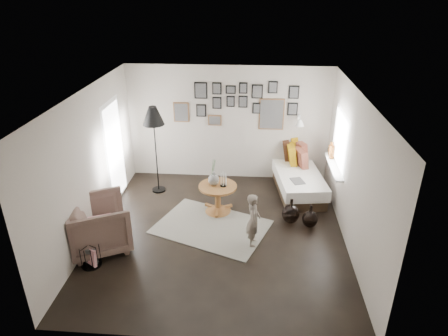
# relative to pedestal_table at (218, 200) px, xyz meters

# --- Properties ---
(ground) EXTENTS (4.80, 4.80, 0.00)m
(ground) POSITION_rel_pedestal_table_xyz_m (0.09, -0.77, -0.27)
(ground) COLOR black
(ground) RESTS_ON ground
(wall_back) EXTENTS (4.50, 0.00, 4.50)m
(wall_back) POSITION_rel_pedestal_table_xyz_m (0.09, 1.63, 1.03)
(wall_back) COLOR #AFA699
(wall_back) RESTS_ON ground
(wall_front) EXTENTS (4.50, 0.00, 4.50)m
(wall_front) POSITION_rel_pedestal_table_xyz_m (0.09, -3.17, 1.03)
(wall_front) COLOR #AFA699
(wall_front) RESTS_ON ground
(wall_left) EXTENTS (0.00, 4.80, 4.80)m
(wall_left) POSITION_rel_pedestal_table_xyz_m (-2.16, -0.77, 1.03)
(wall_left) COLOR #AFA699
(wall_left) RESTS_ON ground
(wall_right) EXTENTS (0.00, 4.80, 4.80)m
(wall_right) POSITION_rel_pedestal_table_xyz_m (2.34, -0.77, 1.03)
(wall_right) COLOR #AFA699
(wall_right) RESTS_ON ground
(ceiling) EXTENTS (4.80, 4.80, 0.00)m
(ceiling) POSITION_rel_pedestal_table_xyz_m (0.09, -0.77, 2.33)
(ceiling) COLOR white
(ceiling) RESTS_ON wall_back
(door_left) EXTENTS (0.00, 2.14, 2.14)m
(door_left) POSITION_rel_pedestal_table_xyz_m (-2.14, 0.43, 0.78)
(door_left) COLOR white
(door_left) RESTS_ON wall_left
(window_right) EXTENTS (0.15, 1.32, 1.30)m
(window_right) POSITION_rel_pedestal_table_xyz_m (2.27, 0.57, 0.66)
(window_right) COLOR white
(window_right) RESTS_ON wall_right
(gallery_wall) EXTENTS (2.74, 0.03, 1.08)m
(gallery_wall) POSITION_rel_pedestal_table_xyz_m (0.38, 1.61, 1.47)
(gallery_wall) COLOR brown
(gallery_wall) RESTS_ON wall_back
(wall_sconce) EXTENTS (0.18, 0.36, 0.16)m
(wall_sconce) POSITION_rel_pedestal_table_xyz_m (1.64, 1.36, 1.19)
(wall_sconce) COLOR white
(wall_sconce) RESTS_ON wall_back
(rug) EXTENTS (2.37, 2.03, 0.01)m
(rug) POSITION_rel_pedestal_table_xyz_m (-0.07, -0.56, -0.27)
(rug) COLOR beige
(rug) RESTS_ON ground
(pedestal_table) EXTENTS (0.75, 0.75, 0.59)m
(pedestal_table) POSITION_rel_pedestal_table_xyz_m (0.00, 0.00, 0.00)
(pedestal_table) COLOR brown
(pedestal_table) RESTS_ON ground
(vase) EXTENTS (0.21, 0.21, 0.53)m
(vase) POSITION_rel_pedestal_table_xyz_m (-0.08, 0.02, 0.48)
(vase) COLOR black
(vase) RESTS_ON pedestal_table
(candles) EXTENTS (0.13, 0.13, 0.28)m
(candles) POSITION_rel_pedestal_table_xyz_m (0.11, 0.00, 0.45)
(candles) COLOR black
(candles) RESTS_ON pedestal_table
(daybed) EXTENTS (1.16, 2.20, 1.02)m
(daybed) POSITION_rel_pedestal_table_xyz_m (1.65, 1.18, 0.05)
(daybed) COLOR black
(daybed) RESTS_ON ground
(magazine_on_daybed) EXTENTS (0.31, 0.37, 0.02)m
(magazine_on_daybed) POSITION_rel_pedestal_table_xyz_m (1.60, 0.53, 0.21)
(magazine_on_daybed) COLOR black
(magazine_on_daybed) RESTS_ON daybed
(armchair) EXTENTS (1.33, 1.32, 0.91)m
(armchair) POSITION_rel_pedestal_table_xyz_m (-1.91, -1.32, 0.18)
(armchair) COLOR brown
(armchair) RESTS_ON ground
(armchair_cushion) EXTENTS (0.55, 0.56, 0.19)m
(armchair_cushion) POSITION_rel_pedestal_table_xyz_m (-1.91, -1.27, 0.21)
(armchair_cushion) COLOR white
(armchair_cushion) RESTS_ON armchair
(floor_lamp) EXTENTS (0.45, 0.45, 1.91)m
(floor_lamp) POSITION_rel_pedestal_table_xyz_m (-1.38, 0.79, 1.38)
(floor_lamp) COLOR black
(floor_lamp) RESTS_ON ground
(magazine_basket) EXTENTS (0.41, 0.41, 0.39)m
(magazine_basket) POSITION_rel_pedestal_table_xyz_m (-1.90, -1.81, -0.08)
(magazine_basket) COLOR black
(magazine_basket) RESTS_ON ground
(demijohn_large) EXTENTS (0.33, 0.33, 0.50)m
(demijohn_large) POSITION_rel_pedestal_table_xyz_m (1.42, -0.29, -0.08)
(demijohn_large) COLOR black
(demijohn_large) RESTS_ON ground
(demijohn_small) EXTENTS (0.29, 0.29, 0.46)m
(demijohn_small) POSITION_rel_pedestal_table_xyz_m (1.77, -0.41, -0.10)
(demijohn_small) COLOR black
(demijohn_small) RESTS_ON ground
(child) EXTENTS (0.25, 0.37, 0.99)m
(child) POSITION_rel_pedestal_table_xyz_m (0.71, -1.03, 0.22)
(child) COLOR #6A5F54
(child) RESTS_ON ground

